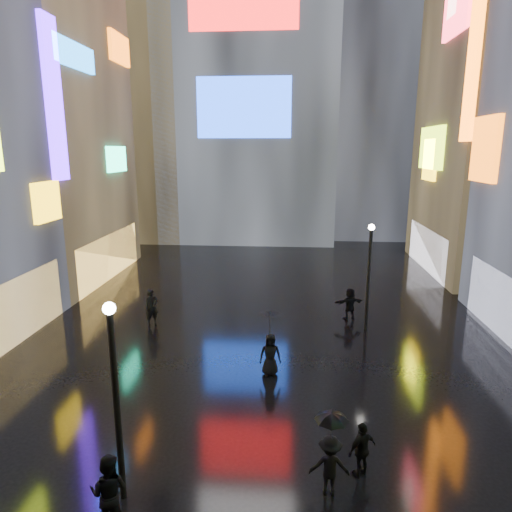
# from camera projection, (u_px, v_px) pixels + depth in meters

# --- Properties ---
(ground) EXTENTS (140.00, 140.00, 0.00)m
(ground) POSITION_uv_depth(u_px,v_px,m) (268.00, 312.00, 24.61)
(ground) COLOR black
(ground) RESTS_ON ground
(building_left_far) EXTENTS (10.28, 12.00, 22.00)m
(building_left_far) POSITION_uv_depth(u_px,v_px,m) (24.00, 111.00, 29.14)
(building_left_far) COLOR black
(building_left_far) RESTS_ON ground
(tower_main) EXTENTS (16.00, 14.20, 42.00)m
(tower_main) POSITION_uv_depth(u_px,v_px,m) (251.00, 15.00, 43.29)
(tower_main) COLOR black
(tower_main) RESTS_ON ground
(tower_flank_right) EXTENTS (12.00, 12.00, 34.00)m
(tower_flank_right) POSITION_uv_depth(u_px,v_px,m) (373.00, 62.00, 45.25)
(tower_flank_right) COLOR black
(tower_flank_right) RESTS_ON ground
(tower_flank_left) EXTENTS (10.00, 10.00, 26.00)m
(tower_flank_left) POSITION_uv_depth(u_px,v_px,m) (136.00, 102.00, 44.05)
(tower_flank_left) COLOR black
(tower_flank_left) RESTS_ON ground
(lamp_near) EXTENTS (0.30, 0.30, 5.20)m
(lamp_near) POSITION_uv_depth(u_px,v_px,m) (116.00, 392.00, 10.88)
(lamp_near) COLOR black
(lamp_near) RESTS_ON ground
(lamp_far) EXTENTS (0.30, 0.30, 5.20)m
(lamp_far) POSITION_uv_depth(u_px,v_px,m) (369.00, 271.00, 21.64)
(lamp_far) COLOR black
(lamp_far) RESTS_ON ground
(pedestrian_1) EXTENTS (0.92, 0.72, 1.87)m
(pedestrian_1) POSITION_uv_depth(u_px,v_px,m) (109.00, 492.00, 10.44)
(pedestrian_1) COLOR black
(pedestrian_1) RESTS_ON ground
(pedestrian_2) EXTENTS (1.04, 0.60, 1.60)m
(pedestrian_2) POSITION_uv_depth(u_px,v_px,m) (330.00, 465.00, 11.52)
(pedestrian_2) COLOR black
(pedestrian_2) RESTS_ON ground
(pedestrian_3) EXTENTS (0.97, 0.84, 1.56)m
(pedestrian_3) POSITION_uv_depth(u_px,v_px,m) (362.00, 449.00, 12.17)
(pedestrian_3) COLOR black
(pedestrian_3) RESTS_ON ground
(pedestrian_4) EXTENTS (0.88, 0.63, 1.68)m
(pedestrian_4) POSITION_uv_depth(u_px,v_px,m) (270.00, 355.00, 17.61)
(pedestrian_4) COLOR black
(pedestrian_4) RESTS_ON ground
(pedestrian_5) EXTENTS (1.61, 0.93, 1.66)m
(pedestrian_5) POSITION_uv_depth(u_px,v_px,m) (350.00, 304.00, 23.45)
(pedestrian_5) COLOR black
(pedestrian_5) RESTS_ON ground
(pedestrian_6) EXTENTS (0.80, 0.75, 1.84)m
(pedestrian_6) POSITION_uv_depth(u_px,v_px,m) (152.00, 307.00, 22.66)
(pedestrian_6) COLOR black
(pedestrian_6) RESTS_ON ground
(umbrella_1) EXTENTS (1.03, 1.03, 0.72)m
(umbrella_1) POSITION_uv_depth(u_px,v_px,m) (331.00, 425.00, 11.25)
(umbrella_1) COLOR black
(umbrella_1) RESTS_ON pedestrian_2
(umbrella_2) EXTENTS (1.33, 1.32, 0.93)m
(umbrella_2) POSITION_uv_depth(u_px,v_px,m) (270.00, 323.00, 17.31)
(umbrella_2) COLOR black
(umbrella_2) RESTS_ON pedestrian_4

